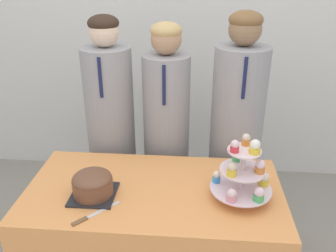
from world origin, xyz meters
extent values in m
cube|color=silver|center=(0.00, 1.69, 1.35)|extent=(9.00, 0.06, 2.70)
cube|color=#EF9951|center=(0.00, 0.32, 0.35)|extent=(1.22, 0.63, 0.70)
cube|color=#232328|center=(-0.27, 0.24, 0.71)|extent=(0.20, 0.20, 0.01)
cylinder|color=brown|center=(-0.27, 0.24, 0.75)|extent=(0.18, 0.18, 0.08)
ellipsoid|color=brown|center=(-0.27, 0.24, 0.79)|extent=(0.18, 0.18, 0.06)
cube|color=silver|center=(-0.20, 0.14, 0.70)|extent=(0.12, 0.13, 0.00)
cube|color=brown|center=(-0.28, 0.06, 0.70)|extent=(0.06, 0.07, 0.01)
cylinder|color=silver|center=(0.40, 0.29, 0.83)|extent=(0.02, 0.02, 0.25)
cylinder|color=silver|center=(0.40, 0.29, 0.75)|extent=(0.28, 0.28, 0.01)
cylinder|color=silver|center=(0.40, 0.29, 0.85)|extent=(0.20, 0.20, 0.01)
cylinder|color=silver|center=(0.40, 0.29, 0.95)|extent=(0.15, 0.15, 0.01)
cylinder|color=yellow|center=(0.51, 0.32, 0.77)|extent=(0.05, 0.05, 0.03)
sphere|color=#F4E5C6|center=(0.51, 0.32, 0.80)|extent=(0.04, 0.04, 0.04)
cylinder|color=orange|center=(0.39, 0.40, 0.77)|extent=(0.04, 0.04, 0.03)
sphere|color=silver|center=(0.39, 0.40, 0.79)|extent=(0.03, 0.03, 0.03)
cylinder|color=#3893DB|center=(0.29, 0.32, 0.77)|extent=(0.04, 0.04, 0.03)
sphere|color=#F4E5C6|center=(0.29, 0.32, 0.79)|extent=(0.03, 0.03, 0.03)
cylinder|color=pink|center=(0.35, 0.19, 0.77)|extent=(0.04, 0.04, 0.03)
sphere|color=silver|center=(0.35, 0.19, 0.79)|extent=(0.04, 0.04, 0.04)
cylinder|color=#4CB766|center=(0.47, 0.20, 0.77)|extent=(0.05, 0.05, 0.03)
sphere|color=silver|center=(0.47, 0.20, 0.80)|extent=(0.04, 0.04, 0.04)
cylinder|color=yellow|center=(0.35, 0.23, 0.87)|extent=(0.04, 0.04, 0.03)
sphere|color=beige|center=(0.35, 0.23, 0.89)|extent=(0.04, 0.04, 0.04)
cylinder|color=orange|center=(0.47, 0.27, 0.86)|extent=(0.05, 0.05, 0.03)
sphere|color=silver|center=(0.47, 0.27, 0.89)|extent=(0.04, 0.04, 0.04)
cylinder|color=#4CB766|center=(0.38, 0.36, 0.87)|extent=(0.04, 0.04, 0.03)
sphere|color=#F4E5C6|center=(0.38, 0.36, 0.89)|extent=(0.03, 0.03, 0.03)
cylinder|color=yellow|center=(0.44, 0.26, 0.96)|extent=(0.05, 0.05, 0.03)
sphere|color=white|center=(0.44, 0.26, 0.99)|extent=(0.05, 0.05, 0.05)
cylinder|color=orange|center=(0.41, 0.33, 0.96)|extent=(0.04, 0.04, 0.03)
sphere|color=beige|center=(0.41, 0.33, 0.98)|extent=(0.04, 0.04, 0.04)
cylinder|color=#E5333D|center=(0.36, 0.27, 0.96)|extent=(0.04, 0.04, 0.03)
sphere|color=silver|center=(0.36, 0.27, 0.98)|extent=(0.04, 0.04, 0.04)
cylinder|color=#939399|center=(-0.32, 0.83, 0.63)|extent=(0.28, 0.28, 1.26)
sphere|color=beige|center=(-0.32, 0.83, 1.34)|extent=(0.17, 0.17, 0.17)
ellipsoid|color=#332319|center=(-0.32, 0.83, 1.39)|extent=(0.17, 0.17, 0.09)
cube|color=#191E47|center=(-0.32, 0.69, 1.13)|extent=(0.02, 0.01, 0.22)
cylinder|color=#939399|center=(0.02, 0.83, 0.61)|extent=(0.27, 0.27, 1.22)
sphere|color=tan|center=(0.02, 0.83, 1.31)|extent=(0.17, 0.17, 0.17)
ellipsoid|color=tan|center=(0.02, 0.83, 1.35)|extent=(0.17, 0.17, 0.09)
cube|color=#191E47|center=(0.02, 0.69, 1.09)|extent=(0.02, 0.01, 0.22)
cylinder|color=#939399|center=(0.43, 0.83, 0.64)|extent=(0.30, 0.30, 1.28)
sphere|color=#8E6B4C|center=(0.43, 0.83, 1.36)|extent=(0.17, 0.17, 0.17)
ellipsoid|color=brown|center=(0.43, 0.83, 1.41)|extent=(0.18, 0.18, 0.10)
cube|color=#191E47|center=(0.43, 0.68, 1.15)|extent=(0.02, 0.01, 0.22)
camera|label=1|loc=(0.18, -1.08, 1.69)|focal=38.00mm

